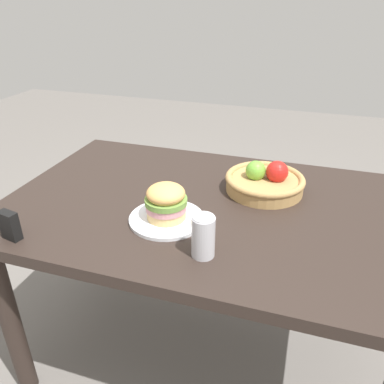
{
  "coord_description": "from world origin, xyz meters",
  "views": [
    {
      "loc": [
        0.31,
        -1.13,
        1.41
      ],
      "look_at": [
        -0.04,
        -0.04,
        0.81
      ],
      "focal_mm": 35.96,
      "sensor_mm": 36.0,
      "label": 1
    }
  ],
  "objects_px": {
    "sandwich": "(166,201)",
    "fruit_basket": "(265,181)",
    "plate": "(167,219)",
    "napkin_holder": "(10,226)",
    "soda_can": "(203,236)"
  },
  "relations": [
    {
      "from": "sandwich",
      "to": "fruit_basket",
      "type": "bearing_deg",
      "value": 48.31
    },
    {
      "from": "plate",
      "to": "napkin_holder",
      "type": "xyz_separation_m",
      "value": [
        -0.4,
        -0.24,
        0.04
      ]
    },
    {
      "from": "plate",
      "to": "fruit_basket",
      "type": "height_order",
      "value": "fruit_basket"
    },
    {
      "from": "soda_can",
      "to": "fruit_basket",
      "type": "distance_m",
      "value": 0.46
    },
    {
      "from": "plate",
      "to": "napkin_holder",
      "type": "distance_m",
      "value": 0.47
    },
    {
      "from": "plate",
      "to": "fruit_basket",
      "type": "relative_size",
      "value": 0.84
    },
    {
      "from": "sandwich",
      "to": "fruit_basket",
      "type": "xyz_separation_m",
      "value": [
        0.27,
        0.3,
        -0.03
      ]
    },
    {
      "from": "sandwich",
      "to": "soda_can",
      "type": "xyz_separation_m",
      "value": [
        0.16,
        -0.14,
        -0.01
      ]
    },
    {
      "from": "soda_can",
      "to": "napkin_holder",
      "type": "height_order",
      "value": "soda_can"
    },
    {
      "from": "plate",
      "to": "napkin_holder",
      "type": "bearing_deg",
      "value": -149.8
    },
    {
      "from": "plate",
      "to": "soda_can",
      "type": "xyz_separation_m",
      "value": [
        0.16,
        -0.14,
        0.06
      ]
    },
    {
      "from": "plate",
      "to": "soda_can",
      "type": "distance_m",
      "value": 0.22
    },
    {
      "from": "sandwich",
      "to": "napkin_holder",
      "type": "height_order",
      "value": "sandwich"
    },
    {
      "from": "plate",
      "to": "sandwich",
      "type": "height_order",
      "value": "sandwich"
    },
    {
      "from": "plate",
      "to": "fruit_basket",
      "type": "xyz_separation_m",
      "value": [
        0.27,
        0.3,
        0.03
      ]
    }
  ]
}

